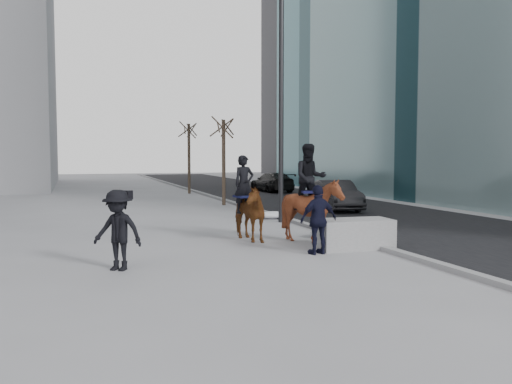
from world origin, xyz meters
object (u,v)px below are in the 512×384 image
object	(u,v)px
planter	(354,234)
mounted_right	(311,203)
car_near	(336,195)
mounted_left	(245,209)

from	to	relation	value
planter	mounted_right	size ratio (longest dim) A/B	0.70
planter	car_near	distance (m)	10.18
mounted_right	car_near	bearing A→B (deg)	58.54
car_near	mounted_left	xyz separation A→B (m)	(-6.55, -7.00, 0.26)
mounted_left	car_near	bearing A→B (deg)	46.93
car_near	mounted_left	size ratio (longest dim) A/B	1.64
mounted_right	planter	bearing A→B (deg)	-61.08
planter	car_near	size ratio (longest dim) A/B	0.49
planter	mounted_left	bearing A→B (deg)	135.90
planter	car_near	bearing A→B (deg)	65.49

